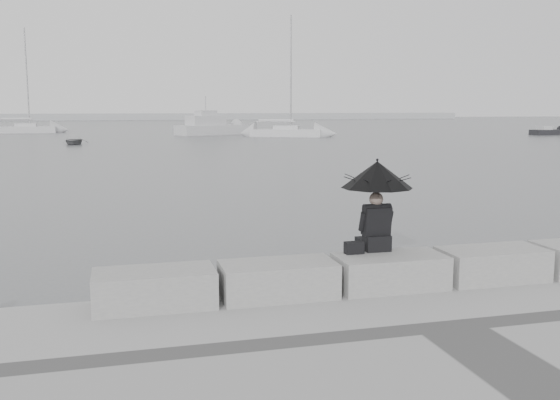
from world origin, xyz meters
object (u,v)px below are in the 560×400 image
object	(u,v)px
seated_person	(377,186)
sailboat_left	(26,129)
small_motorboat	(549,132)
sailboat_right	(286,132)
dinghy	(74,141)
motor_cruiser	(212,127)

from	to	relation	value
seated_person	sailboat_left	distance (m)	76.38
sailboat_left	small_motorboat	distance (m)	63.02
sailboat_right	dinghy	bearing A→B (deg)	-131.96
sailboat_left	seated_person	bearing A→B (deg)	-79.61
motor_cruiser	small_motorboat	xyz separation A→B (m)	(37.61, -10.36, -0.57)
small_motorboat	dinghy	world-z (taller)	small_motorboat
small_motorboat	seated_person	bearing A→B (deg)	-135.72
seated_person	sailboat_right	size ratio (longest dim) A/B	0.11
sailboat_right	motor_cruiser	bearing A→B (deg)	159.83
sailboat_right	dinghy	distance (m)	23.38
seated_person	small_motorboat	distance (m)	69.83
motor_cruiser	small_motorboat	world-z (taller)	motor_cruiser
sailboat_left	motor_cruiser	xyz separation A→B (m)	(21.67, -11.02, 0.36)
motor_cruiser	dinghy	size ratio (longest dim) A/B	2.75
dinghy	sailboat_left	bearing A→B (deg)	110.25
sailboat_left	motor_cruiser	world-z (taller)	sailboat_left
seated_person	small_motorboat	world-z (taller)	seated_person
sailboat_left	dinghy	distance (m)	28.27
motor_cruiser	small_motorboat	bearing A→B (deg)	-40.19
motor_cruiser	sailboat_right	bearing A→B (deg)	-69.48
seated_person	sailboat_right	world-z (taller)	sailboat_right
motor_cruiser	sailboat_left	bearing A→B (deg)	128.27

